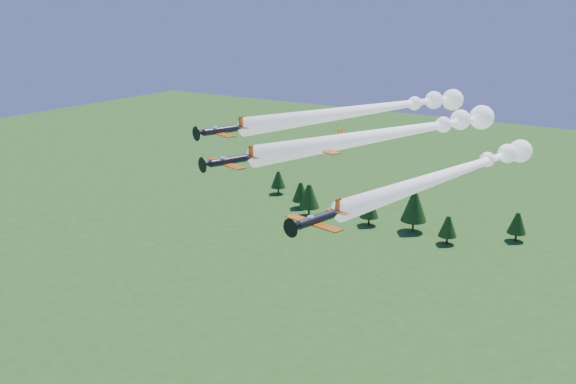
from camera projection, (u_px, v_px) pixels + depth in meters
The scene contains 5 objects.
plane_lead at pixel (404, 131), 87.81m from camera, with size 20.46×47.83×3.70m.
plane_left at pixel (378, 108), 101.17m from camera, with size 20.56×50.60×3.70m.
plane_right at pixel (459, 171), 90.66m from camera, with size 15.54×53.49×3.70m.
plane_slot at pixel (319, 146), 80.26m from camera, with size 7.54×8.40×2.66m.
treeline at pixel (561, 235), 167.38m from camera, with size 173.09×21.65×11.91m.
Camera 1 is at (42.65, -61.78, 65.11)m, focal length 40.00 mm.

